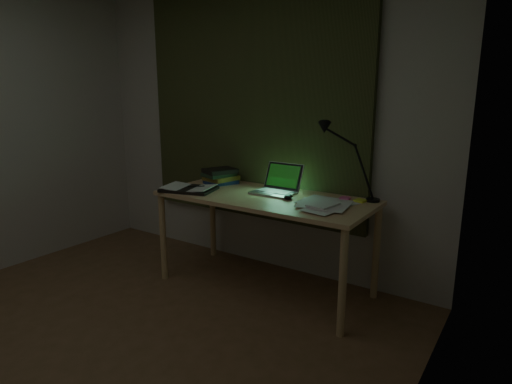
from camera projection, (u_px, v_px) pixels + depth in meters
floor at (58, 369)px, 2.45m from camera, size 3.50×4.00×0.00m
wall_back at (253, 127)px, 3.79m from camera, size 3.50×0.00×2.50m
wall_right at (367, 199)px, 1.22m from camera, size 0.00×4.00×2.50m
curtain at (251, 104)px, 3.71m from camera, size 2.20×0.06×2.00m
desk at (264, 243)px, 3.40m from camera, size 1.68×0.73×0.77m
laptop at (273, 179)px, 3.35m from camera, size 0.34×0.38×0.24m
open_textbook at (189, 188)px, 3.49m from camera, size 0.48×0.40×0.04m
book_stack at (220, 176)px, 3.74m from camera, size 0.28×0.31×0.14m
loose_papers at (318, 204)px, 3.02m from camera, size 0.40×0.42×0.02m
mouse at (288, 197)px, 3.20m from camera, size 0.09×0.11×0.04m
sticky_yellow at (360, 201)px, 3.13m from camera, size 0.09×0.09×0.02m
sticky_pink at (345, 198)px, 3.21m from camera, size 0.08×0.08×0.02m
desk_lamp at (375, 164)px, 3.08m from camera, size 0.40×0.33×0.56m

